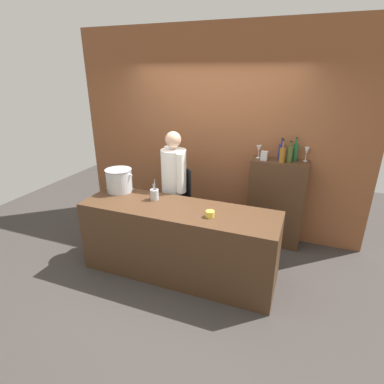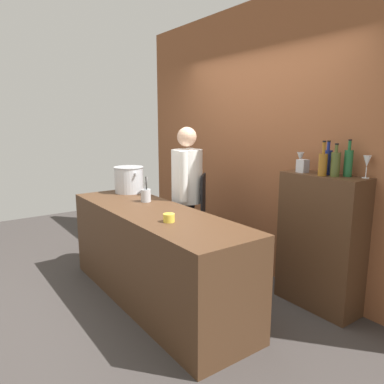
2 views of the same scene
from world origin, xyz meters
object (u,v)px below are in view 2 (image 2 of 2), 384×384
object	(u,v)px
stockpot_large	(129,180)
wine_bottle_green	(348,162)
utensil_crock	(146,195)
spice_tin_silver	(303,166)
wine_bottle_amber	(323,164)
wine_glass_tall	(367,162)
wine_glass_wide	(300,157)
chef	(187,191)
wine_bottle_cobalt	(327,162)
wine_bottle_olive	(335,164)
butter_jar	(169,218)

from	to	relation	value
stockpot_large	wine_bottle_green	bearing A→B (deg)	26.56
utensil_crock	spice_tin_silver	xyz separation A→B (m)	(1.15, 1.03, 0.34)
stockpot_large	wine_bottle_amber	bearing A→B (deg)	24.91
stockpot_large	wine_glass_tall	xyz separation A→B (m)	(2.24, 1.09, 0.34)
spice_tin_silver	wine_glass_wide	bearing A→B (deg)	139.06
chef	wine_glass_tall	bearing A→B (deg)	-113.40
wine_bottle_amber	wine_bottle_cobalt	world-z (taller)	wine_bottle_amber
wine_bottle_amber	wine_glass_tall	bearing A→B (deg)	32.32
chef	stockpot_large	xyz separation A→B (m)	(-0.61, -0.41, 0.09)
wine_bottle_amber	wine_bottle_cobalt	distance (m)	0.11
wine_bottle_green	wine_bottle_olive	bearing A→B (deg)	-124.55
chef	spice_tin_silver	bearing A→B (deg)	-110.20
wine_bottle_cobalt	spice_tin_silver	size ratio (longest dim) A/B	2.51
chef	wine_bottle_amber	xyz separation A→B (m)	(1.34, 0.49, 0.40)
wine_bottle_green	wine_bottle_amber	size ratio (longest dim) A/B	1.05
butter_jar	wine_bottle_green	world-z (taller)	wine_bottle_green
wine_bottle_olive	stockpot_large	bearing A→B (deg)	-154.81
butter_jar	wine_bottle_green	bearing A→B (deg)	61.01
wine_bottle_cobalt	wine_glass_wide	bearing A→B (deg)	178.27
stockpot_large	utensil_crock	bearing A→B (deg)	-8.49
wine_glass_tall	wine_bottle_olive	bearing A→B (deg)	-147.19
wine_bottle_cobalt	wine_glass_wide	world-z (taller)	wine_bottle_cobalt
butter_jar	spice_tin_silver	xyz separation A→B (m)	(0.36, 1.24, 0.38)
wine_glass_tall	wine_glass_wide	xyz separation A→B (m)	(-0.62, -0.07, -0.01)
utensil_crock	butter_jar	bearing A→B (deg)	-15.07
wine_bottle_cobalt	spice_tin_silver	world-z (taller)	wine_bottle_cobalt
chef	utensil_crock	size ratio (longest dim) A/B	6.22
wine_glass_tall	wine_bottle_cobalt	bearing A→B (deg)	-166.65
butter_jar	spice_tin_silver	size ratio (longest dim) A/B	0.81
chef	wine_glass_tall	world-z (taller)	chef
chef	wine_bottle_green	distance (m)	1.67
stockpot_large	wine_bottle_green	world-z (taller)	wine_bottle_green
wine_bottle_olive	wine_glass_wide	size ratio (longest dim) A/B	1.60
wine_glass_wide	stockpot_large	bearing A→B (deg)	-147.74
butter_jar	wine_bottle_green	size ratio (longest dim) A/B	0.31
wine_bottle_olive	wine_bottle_cobalt	xyz separation A→B (m)	(-0.11, 0.06, 0.00)
wine_bottle_amber	spice_tin_silver	bearing A→B (deg)	170.89
utensil_crock	wine_bottle_olive	distance (m)	1.84
wine_bottle_amber	wine_glass_wide	distance (m)	0.35
wine_bottle_cobalt	wine_glass_tall	world-z (taller)	wine_bottle_cobalt
wine_bottle_cobalt	butter_jar	bearing A→B (deg)	-113.43
butter_jar	wine_glass_wide	bearing A→B (deg)	78.55
butter_jar	wine_glass_tall	size ratio (longest dim) A/B	0.51
butter_jar	wine_glass_tall	xyz separation A→B (m)	(0.89, 1.38, 0.45)
spice_tin_silver	utensil_crock	bearing A→B (deg)	-138.24
utensil_crock	wine_glass_wide	world-z (taller)	wine_glass_wide
utensil_crock	spice_tin_silver	distance (m)	1.58
wine_bottle_olive	wine_bottle_amber	world-z (taller)	wine_bottle_amber
stockpot_large	chef	bearing A→B (deg)	34.05
utensil_crock	butter_jar	world-z (taller)	utensil_crock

